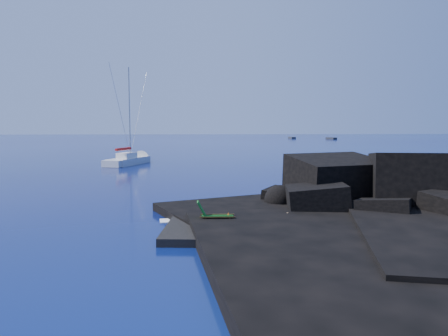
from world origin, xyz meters
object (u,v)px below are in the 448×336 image
Objects in this scene: deck_chair at (217,211)px; distant_boat_b at (331,139)px; marker_cone at (228,218)px; distant_boat_a at (292,139)px; sailboat at (129,164)px; sunbather at (279,215)px.

distant_boat_b is (44.94, 123.33, -0.92)m from deck_chair.
distant_boat_a is (32.66, 130.40, -0.62)m from marker_cone.
distant_boat_a is at bearing 85.66° from sailboat.
marker_cone is 131.16m from distant_boat_b.
deck_chair is at bearing -108.30° from distant_boat_a.
deck_chair is 0.60m from marker_cone.
sunbather is at bearing -50.72° from sailboat.
deck_chair reaches higher than marker_cone.
sailboat reaches higher than distant_boat_a.
distant_boat_b is (54.08, 88.65, 0.00)m from sailboat.
distant_boat_b is at bearing 71.35° from deck_chair.
marker_cone is at bearing -6.73° from deck_chair.
distant_boat_b is at bearing 55.79° from sunbather.
sailboat is 6.79× the size of sunbather.
sailboat is at bearing -137.27° from distant_boat_b.
deck_chair is at bearing -55.70° from sailboat.
deck_chair reaches higher than distant_boat_a.
sailboat is 36.08m from sunbather.
marker_cone is 134.43m from distant_boat_a.
distant_boat_a is (42.32, 95.65, 0.00)m from sailboat.
sunbather is 2.66m from marker_cone.
sailboat reaches higher than marker_cone.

